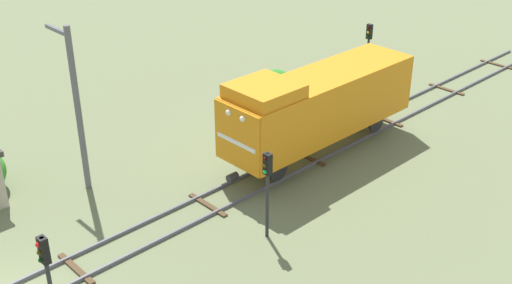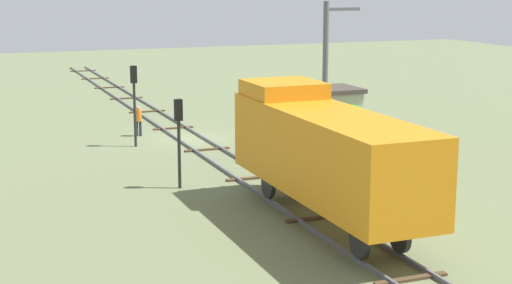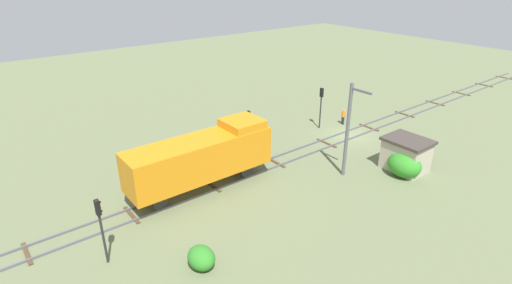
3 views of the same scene
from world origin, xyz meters
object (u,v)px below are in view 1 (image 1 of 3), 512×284
Objects in this scene: locomotive at (318,103)px; catenary_mast at (77,106)px; traffic_signal_near at (48,274)px; traffic_signal_mid at (267,180)px; traffic_signal_far at (368,45)px.

catenary_mast is at bearing -116.76° from locomotive.
traffic_signal_mid is (0.20, 9.06, -0.31)m from traffic_signal_near.
catenary_mast is at bearing -159.00° from traffic_signal_mid.
traffic_signal_far reaches higher than traffic_signal_mid.
locomotive is 11.32m from catenary_mast.
locomotive is 1.52× the size of catenary_mast.
catenary_mast is (-1.46, -18.65, 1.18)m from traffic_signal_far.
traffic_signal_near is 10.16m from catenary_mast.
traffic_signal_mid is 9.18m from catenary_mast.
locomotive is at bearing -67.30° from traffic_signal_far.
traffic_signal_near is 25.38m from traffic_signal_far.
traffic_signal_near is at bearing -78.59° from locomotive.
traffic_signal_far is (-3.60, 8.60, 0.12)m from locomotive.
catenary_mast is (-8.46, -3.25, 1.41)m from traffic_signal_mid.
locomotive is 16.17m from traffic_signal_near.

